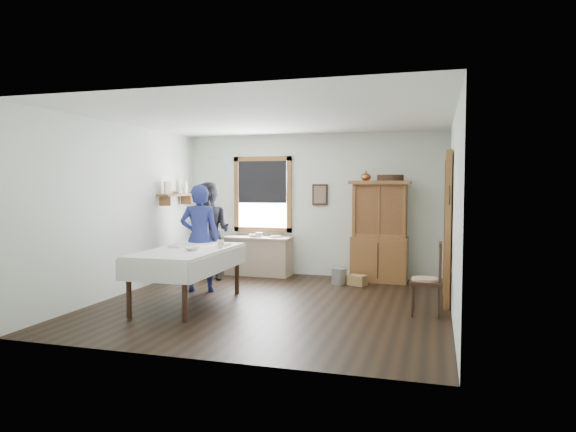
{
  "coord_description": "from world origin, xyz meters",
  "views": [
    {
      "loc": [
        2.28,
        -7.06,
        1.74
      ],
      "look_at": [
        0.15,
        0.3,
        1.27
      ],
      "focal_mm": 32.0,
      "sensor_mm": 36.0,
      "label": 1
    }
  ],
  "objects_px": {
    "work_counter": "(258,256)",
    "woman_blue": "(200,242)",
    "spindle_chair": "(426,278)",
    "pail": "(339,276)",
    "dining_table": "(188,277)",
    "figure_dark": "(209,235)",
    "china_hutch": "(380,231)",
    "wicker_basket": "(357,280)"
  },
  "relations": [
    {
      "from": "figure_dark",
      "to": "wicker_basket",
      "type": "bearing_deg",
      "value": 13.93
    },
    {
      "from": "spindle_chair",
      "to": "figure_dark",
      "type": "relative_size",
      "value": 0.6
    },
    {
      "from": "pail",
      "to": "wicker_basket",
      "type": "xyz_separation_m",
      "value": [
        0.33,
        -0.02,
        -0.05
      ]
    },
    {
      "from": "work_counter",
      "to": "pail",
      "type": "distance_m",
      "value": 1.74
    },
    {
      "from": "china_hutch",
      "to": "spindle_chair",
      "type": "relative_size",
      "value": 1.83
    },
    {
      "from": "dining_table",
      "to": "wicker_basket",
      "type": "height_order",
      "value": "dining_table"
    },
    {
      "from": "work_counter",
      "to": "dining_table",
      "type": "xyz_separation_m",
      "value": [
        -0.17,
        -2.59,
        0.03
      ]
    },
    {
      "from": "pail",
      "to": "figure_dark",
      "type": "bearing_deg",
      "value": -174.85
    },
    {
      "from": "work_counter",
      "to": "wicker_basket",
      "type": "relative_size",
      "value": 4.29
    },
    {
      "from": "dining_table",
      "to": "pail",
      "type": "distance_m",
      "value": 2.81
    },
    {
      "from": "work_counter",
      "to": "figure_dark",
      "type": "xyz_separation_m",
      "value": [
        -0.71,
        -0.68,
        0.46
      ]
    },
    {
      "from": "china_hutch",
      "to": "wicker_basket",
      "type": "xyz_separation_m",
      "value": [
        -0.32,
        -0.47,
        -0.81
      ]
    },
    {
      "from": "spindle_chair",
      "to": "wicker_basket",
      "type": "height_order",
      "value": "spindle_chair"
    },
    {
      "from": "dining_table",
      "to": "spindle_chair",
      "type": "height_order",
      "value": "spindle_chair"
    },
    {
      "from": "spindle_chair",
      "to": "woman_blue",
      "type": "relative_size",
      "value": 0.61
    },
    {
      "from": "work_counter",
      "to": "woman_blue",
      "type": "height_order",
      "value": "woman_blue"
    },
    {
      "from": "work_counter",
      "to": "china_hutch",
      "type": "bearing_deg",
      "value": 1.88
    },
    {
      "from": "work_counter",
      "to": "wicker_basket",
      "type": "bearing_deg",
      "value": -11.4
    },
    {
      "from": "work_counter",
      "to": "figure_dark",
      "type": "relative_size",
      "value": 0.78
    },
    {
      "from": "dining_table",
      "to": "figure_dark",
      "type": "relative_size",
      "value": 1.22
    },
    {
      "from": "china_hutch",
      "to": "dining_table",
      "type": "height_order",
      "value": "china_hutch"
    },
    {
      "from": "dining_table",
      "to": "figure_dark",
      "type": "height_order",
      "value": "figure_dark"
    },
    {
      "from": "dining_table",
      "to": "woman_blue",
      "type": "xyz_separation_m",
      "value": [
        -0.24,
        0.88,
        0.41
      ]
    },
    {
      "from": "spindle_chair",
      "to": "pail",
      "type": "height_order",
      "value": "spindle_chair"
    },
    {
      "from": "work_counter",
      "to": "woman_blue",
      "type": "relative_size",
      "value": 0.8
    },
    {
      "from": "spindle_chair",
      "to": "pail",
      "type": "bearing_deg",
      "value": 131.85
    },
    {
      "from": "china_hutch",
      "to": "dining_table",
      "type": "distance_m",
      "value": 3.6
    },
    {
      "from": "figure_dark",
      "to": "china_hutch",
      "type": "bearing_deg",
      "value": 22.17
    },
    {
      "from": "dining_table",
      "to": "figure_dark",
      "type": "bearing_deg",
      "value": 106.0
    },
    {
      "from": "spindle_chair",
      "to": "woman_blue",
      "type": "xyz_separation_m",
      "value": [
        -3.57,
        0.55,
        0.32
      ]
    },
    {
      "from": "dining_table",
      "to": "wicker_basket",
      "type": "bearing_deg",
      "value": 44.25
    },
    {
      "from": "work_counter",
      "to": "spindle_chair",
      "type": "height_order",
      "value": "spindle_chair"
    },
    {
      "from": "china_hutch",
      "to": "spindle_chair",
      "type": "bearing_deg",
      "value": -67.3
    },
    {
      "from": "china_hutch",
      "to": "dining_table",
      "type": "xyz_separation_m",
      "value": [
        -2.47,
        -2.57,
        -0.5
      ]
    },
    {
      "from": "work_counter",
      "to": "wicker_basket",
      "type": "height_order",
      "value": "work_counter"
    },
    {
      "from": "pail",
      "to": "woman_blue",
      "type": "bearing_deg",
      "value": -149.01
    },
    {
      "from": "dining_table",
      "to": "wicker_basket",
      "type": "relative_size",
      "value": 6.71
    },
    {
      "from": "dining_table",
      "to": "spindle_chair",
      "type": "relative_size",
      "value": 2.05
    },
    {
      "from": "spindle_chair",
      "to": "work_counter",
      "type": "bearing_deg",
      "value": 146.39
    },
    {
      "from": "figure_dark",
      "to": "dining_table",
      "type": "bearing_deg",
      "value": -64.12
    },
    {
      "from": "work_counter",
      "to": "dining_table",
      "type": "relative_size",
      "value": 0.64
    },
    {
      "from": "dining_table",
      "to": "spindle_chair",
      "type": "distance_m",
      "value": 3.35
    }
  ]
}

